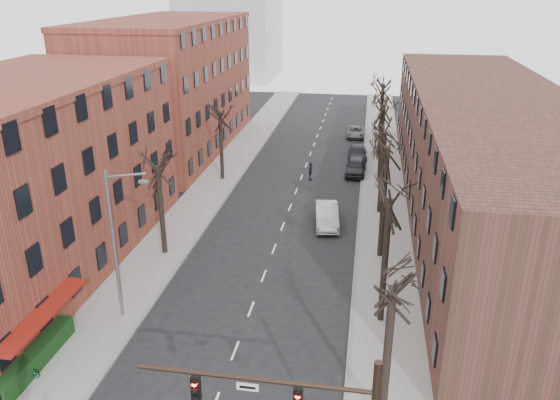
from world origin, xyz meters
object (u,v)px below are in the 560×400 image
at_px(parked_car_near, 356,166).
at_px(parked_car_mid, 358,153).
at_px(bicycle, 24,370).
at_px(silver_sedan, 327,215).

height_order(parked_car_near, parked_car_mid, parked_car_near).
height_order(parked_car_near, bicycle, parked_car_near).
bearing_deg(silver_sedan, parked_car_mid, 76.89).
bearing_deg(bicycle, parked_car_near, -28.33).
relative_size(silver_sedan, parked_car_mid, 1.03).
bearing_deg(parked_car_mid, bicycle, -113.43).
relative_size(silver_sedan, bicycle, 3.22).
bearing_deg(parked_car_near, silver_sedan, -96.22).
relative_size(silver_sedan, parked_car_near, 1.04).
xyz_separation_m(parked_car_near, bicycle, (-14.90, -33.65, -0.26)).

